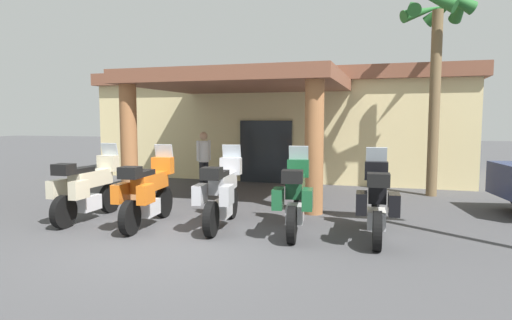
{
  "coord_description": "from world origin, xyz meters",
  "views": [
    {
      "loc": [
        3.37,
        -6.91,
        2.17
      ],
      "look_at": [
        0.82,
        3.08,
        1.2
      ],
      "focal_mm": 31.04,
      "sensor_mm": 36.0,
      "label": 1
    }
  ],
  "objects_px": {
    "motel_building": "(286,123)",
    "palm_tree_near_portico": "(437,34)",
    "pedestrian": "(204,157)",
    "motorcycle_silver": "(222,193)",
    "motorcycle_green": "(295,196)",
    "motorcycle_cream": "(87,188)",
    "motorcycle_orange": "(147,192)",
    "motorcycle_black": "(377,201)"
  },
  "relations": [
    {
      "from": "motel_building",
      "to": "pedestrian",
      "type": "xyz_separation_m",
      "value": [
        -1.53,
        -5.23,
        -0.94
      ]
    },
    {
      "from": "motorcycle_cream",
      "to": "motorcycle_orange",
      "type": "relative_size",
      "value": 1.0
    },
    {
      "from": "pedestrian",
      "to": "palm_tree_near_portico",
      "type": "height_order",
      "value": "palm_tree_near_portico"
    },
    {
      "from": "motorcycle_orange",
      "to": "palm_tree_near_portico",
      "type": "bearing_deg",
      "value": -52.05
    },
    {
      "from": "motorcycle_cream",
      "to": "motorcycle_orange",
      "type": "distance_m",
      "value": 1.5
    },
    {
      "from": "motorcycle_orange",
      "to": "motorcycle_green",
      "type": "bearing_deg",
      "value": -88.6
    },
    {
      "from": "motorcycle_orange",
      "to": "motorcycle_green",
      "type": "relative_size",
      "value": 1.0
    },
    {
      "from": "motel_building",
      "to": "motorcycle_green",
      "type": "height_order",
      "value": "motel_building"
    },
    {
      "from": "motel_building",
      "to": "motorcycle_cream",
      "type": "xyz_separation_m",
      "value": [
        -2.58,
        -9.42,
        -1.27
      ]
    },
    {
      "from": "motorcycle_silver",
      "to": "motorcycle_green",
      "type": "relative_size",
      "value": 1.0
    },
    {
      "from": "motorcycle_green",
      "to": "motorcycle_black",
      "type": "height_order",
      "value": "same"
    },
    {
      "from": "motorcycle_silver",
      "to": "motorcycle_black",
      "type": "relative_size",
      "value": 1.0
    },
    {
      "from": "pedestrian",
      "to": "motel_building",
      "type": "bearing_deg",
      "value": -78.27
    },
    {
      "from": "motorcycle_green",
      "to": "palm_tree_near_portico",
      "type": "relative_size",
      "value": 0.38
    },
    {
      "from": "motorcycle_orange",
      "to": "motorcycle_black",
      "type": "xyz_separation_m",
      "value": [
        4.47,
        0.14,
        0.0
      ]
    },
    {
      "from": "motel_building",
      "to": "motorcycle_black",
      "type": "relative_size",
      "value": 6.29
    },
    {
      "from": "motorcycle_green",
      "to": "motorcycle_orange",
      "type": "bearing_deg",
      "value": 88.98
    },
    {
      "from": "motorcycle_green",
      "to": "motorcycle_black",
      "type": "bearing_deg",
      "value": -97.61
    },
    {
      "from": "motorcycle_cream",
      "to": "palm_tree_near_portico",
      "type": "height_order",
      "value": "palm_tree_near_portico"
    },
    {
      "from": "motorcycle_silver",
      "to": "pedestrian",
      "type": "bearing_deg",
      "value": 21.75
    },
    {
      "from": "motorcycle_black",
      "to": "pedestrian",
      "type": "relative_size",
      "value": 1.25
    },
    {
      "from": "motel_building",
      "to": "motorcycle_cream",
      "type": "relative_size",
      "value": 6.28
    },
    {
      "from": "motorcycle_green",
      "to": "palm_tree_near_portico",
      "type": "bearing_deg",
      "value": -36.67
    },
    {
      "from": "motorcycle_black",
      "to": "pedestrian",
      "type": "distance_m",
      "value": 6.47
    },
    {
      "from": "motorcycle_silver",
      "to": "motorcycle_green",
      "type": "height_order",
      "value": "same"
    },
    {
      "from": "motel_building",
      "to": "motorcycle_green",
      "type": "distance_m",
      "value": 9.63
    },
    {
      "from": "motel_building",
      "to": "palm_tree_near_portico",
      "type": "distance_m",
      "value": 7.09
    },
    {
      "from": "pedestrian",
      "to": "motorcycle_silver",
      "type": "bearing_deg",
      "value": 143.53
    },
    {
      "from": "motorcycle_green",
      "to": "pedestrian",
      "type": "height_order",
      "value": "pedestrian"
    },
    {
      "from": "motel_building",
      "to": "motorcycle_black",
      "type": "xyz_separation_m",
      "value": [
        3.39,
        -9.43,
        -1.27
      ]
    },
    {
      "from": "motorcycle_green",
      "to": "pedestrian",
      "type": "bearing_deg",
      "value": 34.77
    },
    {
      "from": "motorcycle_green",
      "to": "pedestrian",
      "type": "distance_m",
      "value": 5.38
    },
    {
      "from": "motel_building",
      "to": "motorcycle_silver",
      "type": "distance_m",
      "value": 9.4
    },
    {
      "from": "motorcycle_cream",
      "to": "motorcycle_orange",
      "type": "xyz_separation_m",
      "value": [
        1.49,
        -0.14,
        0.0
      ]
    },
    {
      "from": "motorcycle_silver",
      "to": "pedestrian",
      "type": "xyz_separation_m",
      "value": [
        -1.94,
        4.07,
        0.33
      ]
    },
    {
      "from": "motorcycle_cream",
      "to": "motorcycle_silver",
      "type": "xyz_separation_m",
      "value": [
        2.98,
        0.12,
        0.0
      ]
    },
    {
      "from": "motorcycle_silver",
      "to": "palm_tree_near_portico",
      "type": "height_order",
      "value": "palm_tree_near_portico"
    },
    {
      "from": "motorcycle_orange",
      "to": "pedestrian",
      "type": "bearing_deg",
      "value": 3.38
    },
    {
      "from": "palm_tree_near_portico",
      "to": "motel_building",
      "type": "bearing_deg",
      "value": 138.34
    },
    {
      "from": "motel_building",
      "to": "motorcycle_orange",
      "type": "xyz_separation_m",
      "value": [
        -1.08,
        -9.56,
        -1.27
      ]
    },
    {
      "from": "motorcycle_silver",
      "to": "palm_tree_near_portico",
      "type": "relative_size",
      "value": 0.38
    },
    {
      "from": "motorcycle_orange",
      "to": "pedestrian",
      "type": "distance_m",
      "value": 4.37
    }
  ]
}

